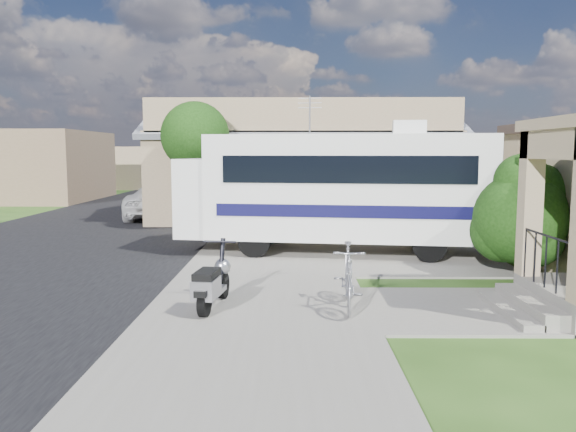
{
  "coord_description": "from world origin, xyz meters",
  "views": [
    {
      "loc": [
        -0.4,
        -10.79,
        2.83
      ],
      "look_at": [
        -0.5,
        2.5,
        1.3
      ],
      "focal_mm": 35.0,
      "sensor_mm": 36.0,
      "label": 1
    }
  ],
  "objects_px": {
    "shrub": "(522,214)",
    "pickup_truck": "(161,201)",
    "bicycle": "(348,279)",
    "motorhome": "(337,187)",
    "garden_hose": "(517,298)",
    "scooter": "(212,284)",
    "van": "(184,188)"
  },
  "relations": [
    {
      "from": "scooter",
      "to": "pickup_truck",
      "type": "distance_m",
      "value": 14.94
    },
    {
      "from": "bicycle",
      "to": "garden_hose",
      "type": "distance_m",
      "value": 3.3
    },
    {
      "from": "bicycle",
      "to": "van",
      "type": "bearing_deg",
      "value": 112.52
    },
    {
      "from": "bicycle",
      "to": "van",
      "type": "relative_size",
      "value": 0.32
    },
    {
      "from": "scooter",
      "to": "van",
      "type": "bearing_deg",
      "value": 109.89
    },
    {
      "from": "motorhome",
      "to": "pickup_truck",
      "type": "xyz_separation_m",
      "value": [
        -6.88,
        8.48,
        -1.11
      ]
    },
    {
      "from": "pickup_truck",
      "to": "scooter",
      "type": "bearing_deg",
      "value": 100.92
    },
    {
      "from": "shrub",
      "to": "bicycle",
      "type": "xyz_separation_m",
      "value": [
        -4.19,
        -2.82,
        -0.85
      ]
    },
    {
      "from": "motorhome",
      "to": "garden_hose",
      "type": "bearing_deg",
      "value": -52.58
    },
    {
      "from": "garden_hose",
      "to": "motorhome",
      "type": "bearing_deg",
      "value": 119.83
    },
    {
      "from": "scooter",
      "to": "van",
      "type": "xyz_separation_m",
      "value": [
        -4.52,
        20.93,
        0.36
      ]
    },
    {
      "from": "garden_hose",
      "to": "bicycle",
      "type": "bearing_deg",
      "value": -170.44
    },
    {
      "from": "motorhome",
      "to": "garden_hose",
      "type": "height_order",
      "value": "motorhome"
    },
    {
      "from": "motorhome",
      "to": "scooter",
      "type": "height_order",
      "value": "motorhome"
    },
    {
      "from": "pickup_truck",
      "to": "bicycle",
      "type": "bearing_deg",
      "value": 109.45
    },
    {
      "from": "pickup_truck",
      "to": "motorhome",
      "type": "bearing_deg",
      "value": 123.49
    },
    {
      "from": "motorhome",
      "to": "shrub",
      "type": "height_order",
      "value": "motorhome"
    },
    {
      "from": "bicycle",
      "to": "garden_hose",
      "type": "relative_size",
      "value": 4.61
    },
    {
      "from": "shrub",
      "to": "garden_hose",
      "type": "xyz_separation_m",
      "value": [
        -0.96,
        -2.27,
        -1.33
      ]
    },
    {
      "from": "bicycle",
      "to": "van",
      "type": "height_order",
      "value": "van"
    },
    {
      "from": "scooter",
      "to": "van",
      "type": "distance_m",
      "value": 21.42
    },
    {
      "from": "bicycle",
      "to": "motorhome",
      "type": "bearing_deg",
      "value": 91.81
    },
    {
      "from": "van",
      "to": "bicycle",
      "type": "bearing_deg",
      "value": -61.73
    },
    {
      "from": "motorhome",
      "to": "bicycle",
      "type": "distance_m",
      "value": 5.9
    },
    {
      "from": "pickup_truck",
      "to": "van",
      "type": "height_order",
      "value": "van"
    },
    {
      "from": "shrub",
      "to": "garden_hose",
      "type": "relative_size",
      "value": 6.75
    },
    {
      "from": "shrub",
      "to": "pickup_truck",
      "type": "relative_size",
      "value": 0.53
    },
    {
      "from": "bicycle",
      "to": "garden_hose",
      "type": "bearing_deg",
      "value": 13.69
    },
    {
      "from": "shrub",
      "to": "motorhome",
      "type": "bearing_deg",
      "value": 143.35
    },
    {
      "from": "motorhome",
      "to": "scooter",
      "type": "distance_m",
      "value": 6.55
    },
    {
      "from": "pickup_truck",
      "to": "shrub",
      "type": "bearing_deg",
      "value": 127.92
    },
    {
      "from": "van",
      "to": "shrub",
      "type": "bearing_deg",
      "value": -48.46
    }
  ]
}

